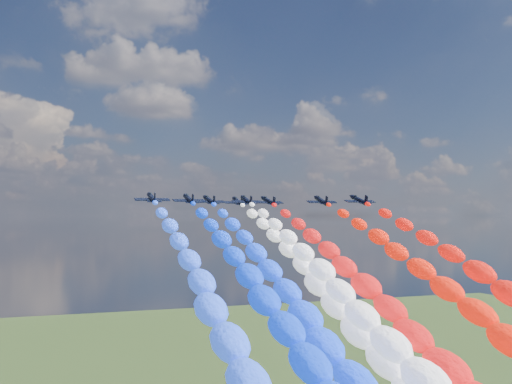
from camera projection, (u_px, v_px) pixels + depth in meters
name	position (u px, v px, depth m)	size (l,w,h in m)	color
jet_0	(152.00, 198.00, 135.72)	(7.84, 10.51, 2.32)	black
trail_0	(222.00, 341.00, 81.85)	(6.41, 110.47, 46.11)	#244FFF
jet_1	(189.00, 199.00, 144.91)	(7.84, 10.51, 2.32)	black
trail_1	(274.00, 328.00, 91.04)	(6.41, 110.47, 46.11)	#0A33E1
jet_2	(209.00, 200.00, 156.06)	(7.84, 10.51, 2.32)	black
trail_2	(296.00, 316.00, 102.18)	(6.41, 110.47, 46.11)	#113DFF
jet_3	(247.00, 200.00, 156.93)	(7.84, 10.51, 2.32)	black
trail_3	(352.00, 315.00, 103.06)	(6.41, 110.47, 46.11)	white
jet_4	(238.00, 201.00, 167.47)	(7.84, 10.51, 2.32)	black
trail_4	(329.00, 306.00, 113.60)	(6.41, 110.47, 46.11)	white
jet_5	(268.00, 201.00, 163.95)	(7.84, 10.51, 2.32)	black
trail_5	(377.00, 309.00, 110.08)	(6.41, 110.47, 46.11)	red
jet_6	(321.00, 201.00, 159.34)	(7.84, 10.51, 2.32)	black
trail_6	(462.00, 313.00, 105.47)	(6.41, 110.47, 46.11)	red
jet_7	(359.00, 200.00, 152.96)	(7.84, 10.51, 2.32)	black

